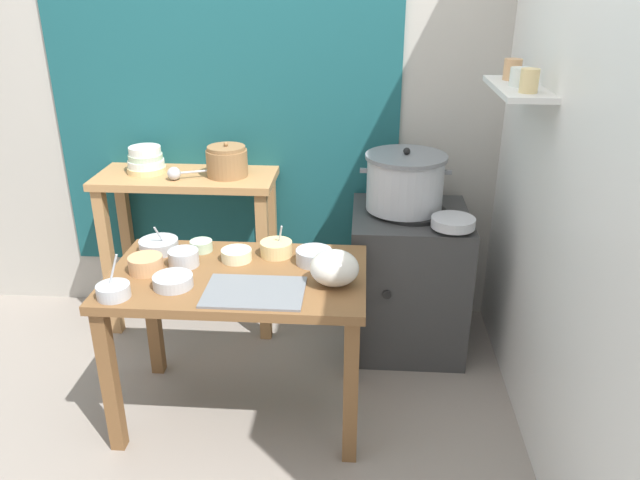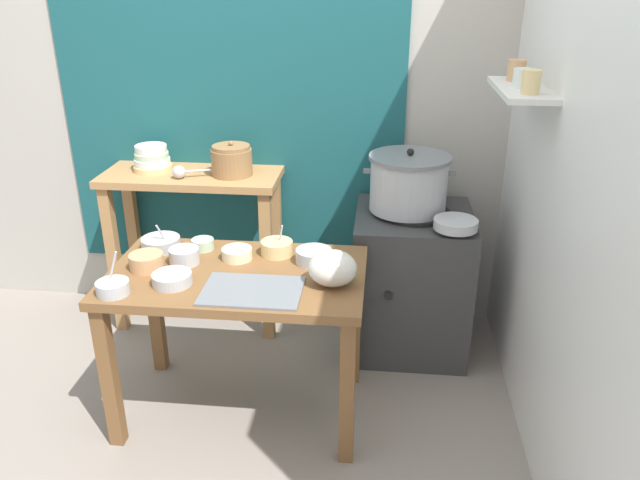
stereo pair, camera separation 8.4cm
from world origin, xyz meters
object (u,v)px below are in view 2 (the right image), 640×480
at_px(plastic_bag, 333,268).
at_px(wide_pan, 456,224).
at_px(prep_table, 238,295).
at_px(prep_bowl_5, 146,261).
at_px(prep_bowl_2, 172,278).
at_px(prep_bowl_8, 203,244).
at_px(ladle, 182,172).
at_px(steamer_pot, 409,183).
at_px(prep_bowl_1, 113,287).
at_px(bowl_stack_enamel, 152,159).
at_px(serving_tray, 252,291).
at_px(back_shelf_table, 194,212).
at_px(prep_bowl_3, 184,255).
at_px(prep_bowl_4, 237,253).
at_px(clay_pot, 232,160).
at_px(prep_bowl_0, 314,256).
at_px(prep_bowl_7, 277,247).
at_px(prep_bowl_6, 161,243).
at_px(stove_block, 411,280).

bearing_deg(plastic_bag, wide_pan, 43.67).
height_order(prep_table, prep_bowl_5, prep_bowl_5).
relative_size(prep_bowl_2, prep_bowl_8, 1.59).
bearing_deg(ladle, plastic_bag, -41.94).
bearing_deg(prep_bowl_5, prep_table, 1.52).
height_order(steamer_pot, prep_bowl_2, steamer_pot).
relative_size(plastic_bag, prep_bowl_1, 1.14).
xyz_separation_m(bowl_stack_enamel, wide_pan, (1.60, -0.37, -0.16)).
height_order(ladle, serving_tray, ladle).
bearing_deg(plastic_bag, prep_bowl_5, 175.63).
height_order(back_shelf_table, serving_tray, back_shelf_table).
bearing_deg(prep_bowl_3, prep_bowl_8, 76.16).
bearing_deg(prep_bowl_4, prep_bowl_1, -138.28).
height_order(wide_pan, prep_bowl_5, wide_pan).
height_order(serving_tray, prep_bowl_1, prep_bowl_1).
relative_size(serving_tray, prep_bowl_5, 2.75).
distance_m(steamer_pot, clay_pot, 0.94).
bearing_deg(prep_bowl_8, steamer_pot, 26.04).
height_order(ladle, wide_pan, ladle).
height_order(bowl_stack_enamel, ladle, bowl_stack_enamel).
distance_m(plastic_bag, prep_bowl_8, 0.69).
relative_size(plastic_bag, prep_bowl_5, 1.38).
height_order(wide_pan, prep_bowl_4, wide_pan).
bearing_deg(plastic_bag, clay_pot, 125.41).
bearing_deg(prep_table, prep_bowl_0, 21.57).
relative_size(prep_bowl_1, prep_bowl_4, 1.31).
xyz_separation_m(bowl_stack_enamel, prep_bowl_3, (0.40, -0.76, -0.21)).
bearing_deg(prep_bowl_7, prep_bowl_5, -158.90).
relative_size(back_shelf_table, prep_bowl_0, 6.02).
bearing_deg(prep_bowl_3, bowl_stack_enamel, 117.67).
distance_m(back_shelf_table, prep_bowl_6, 0.59).
distance_m(ladle, serving_tray, 1.05).
distance_m(stove_block, ladle, 1.34).
distance_m(prep_table, prep_bowl_3, 0.29).
distance_m(prep_bowl_4, prep_bowl_7, 0.18).
bearing_deg(prep_bowl_6, back_shelf_table, 92.27).
bearing_deg(plastic_bag, prep_table, 170.22).
xyz_separation_m(stove_block, prep_bowl_2, (-1.01, -0.80, 0.36)).
bearing_deg(plastic_bag, prep_bowl_3, 168.59).
xyz_separation_m(back_shelf_table, stove_block, (1.20, -0.13, -0.30)).
height_order(bowl_stack_enamel, wide_pan, bowl_stack_enamel).
distance_m(clay_pot, prep_bowl_0, 0.87).
bearing_deg(prep_bowl_1, ladle, 89.99).
bearing_deg(prep_table, prep_bowl_3, 165.84).
bearing_deg(prep_bowl_4, bowl_stack_enamel, 131.82).
relative_size(bowl_stack_enamel, plastic_bag, 1.02).
bearing_deg(wide_pan, ladle, 169.57).
relative_size(prep_table, wide_pan, 5.23).
height_order(prep_table, wide_pan, wide_pan).
bearing_deg(stove_block, prep_bowl_5, -150.16).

